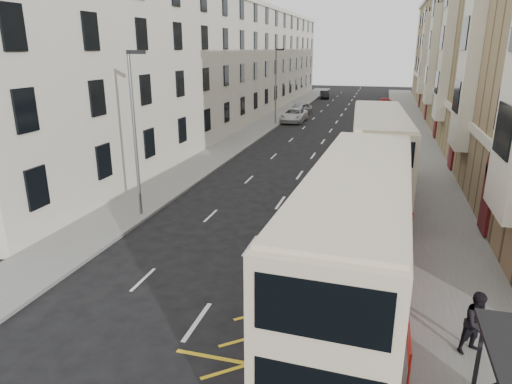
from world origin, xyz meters
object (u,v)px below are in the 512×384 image
(street_lamp_near, at_px, (135,126))
(car_dark, at_px, (324,95))
(street_lamp_far, at_px, (276,82))
(white_van, at_px, (294,115))
(double_decker_rear, at_px, (377,156))
(double_decker_front, at_px, (355,246))
(pedestrian_mid, at_px, (478,323))
(car_red, at_px, (385,103))
(car_silver, at_px, (300,109))

(street_lamp_near, height_order, car_dark, street_lamp_near)
(street_lamp_far, relative_size, white_van, 1.43)
(street_lamp_near, xyz_separation_m, double_decker_rear, (11.35, 6.31, -2.15))
(street_lamp_near, xyz_separation_m, double_decker_front, (10.98, -6.54, -2.13))
(street_lamp_near, bearing_deg, double_decker_rear, 29.08)
(double_decker_front, distance_m, pedestrian_mid, 3.86)
(double_decker_front, relative_size, car_dark, 3.18)
(double_decker_rear, relative_size, car_red, 2.57)
(street_lamp_near, height_order, pedestrian_mid, street_lamp_near)
(pedestrian_mid, relative_size, white_van, 0.33)
(pedestrian_mid, xyz_separation_m, car_red, (-2.87, 57.03, -0.37))
(car_silver, xyz_separation_m, car_dark, (0.46, 20.80, -0.14))
(street_lamp_near, height_order, white_van, street_lamp_near)
(pedestrian_mid, bearing_deg, white_van, 76.37)
(street_lamp_far, xyz_separation_m, double_decker_rear, (11.35, -23.69, -2.15))
(car_dark, bearing_deg, car_silver, -102.06)
(street_lamp_near, distance_m, car_red, 51.00)
(street_lamp_near, bearing_deg, car_red, 76.87)
(double_decker_front, relative_size, car_red, 2.59)
(double_decker_rear, height_order, car_silver, double_decker_rear)
(white_van, xyz_separation_m, car_red, (10.02, 16.82, -0.08))
(white_van, distance_m, car_silver, 5.78)
(double_decker_rear, relative_size, pedestrian_mid, 6.74)
(street_lamp_near, relative_size, double_decker_rear, 0.65)
(street_lamp_near, bearing_deg, street_lamp_far, 90.00)
(pedestrian_mid, height_order, car_dark, pedestrian_mid)
(car_dark, distance_m, car_red, 13.92)
(double_decker_rear, xyz_separation_m, car_red, (0.20, 43.21, -1.79))
(street_lamp_near, xyz_separation_m, pedestrian_mid, (14.42, -7.51, -3.57))
(street_lamp_near, height_order, street_lamp_far, same)
(street_lamp_near, relative_size, car_red, 1.66)
(street_lamp_far, bearing_deg, double_decker_front, -73.28)
(street_lamp_far, xyz_separation_m, white_van, (1.53, 2.71, -3.86))
(double_decker_rear, height_order, car_dark, double_decker_rear)
(white_van, bearing_deg, car_silver, 94.36)
(pedestrian_mid, relative_size, car_silver, 0.40)
(pedestrian_mid, bearing_deg, double_decker_front, 132.85)
(double_decker_front, xyz_separation_m, white_van, (-9.44, 39.24, -1.73))
(white_van, relative_size, car_dark, 1.43)
(white_van, relative_size, car_red, 1.16)
(double_decker_front, relative_size, white_van, 2.23)
(double_decker_front, xyz_separation_m, car_silver, (-9.83, 45.01, -1.73))
(street_lamp_far, bearing_deg, white_van, 60.48)
(double_decker_front, bearing_deg, street_lamp_far, 108.98)
(street_lamp_near, distance_m, double_decker_rear, 13.16)
(street_lamp_far, relative_size, double_decker_front, 0.64)
(double_decker_front, relative_size, pedestrian_mid, 6.79)
(street_lamp_far, height_order, white_van, street_lamp_far)
(street_lamp_near, distance_m, car_dark, 59.42)
(car_silver, height_order, car_dark, car_silver)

